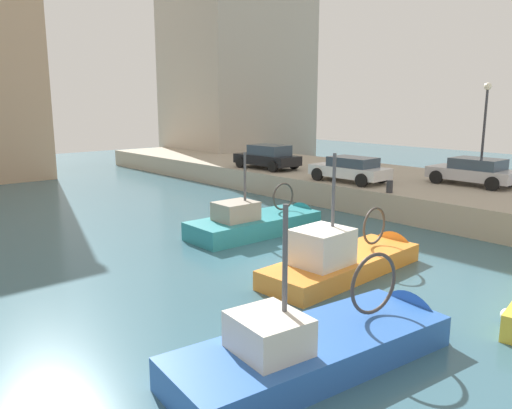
# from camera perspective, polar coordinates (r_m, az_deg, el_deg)

# --- Properties ---
(water_surface) EXTENTS (80.00, 80.00, 0.00)m
(water_surface) POSITION_cam_1_polar(r_m,az_deg,el_deg) (16.78, 5.74, -6.60)
(water_surface) COLOR #386070
(water_surface) RESTS_ON ground
(quay_wall) EXTENTS (9.00, 56.00, 1.20)m
(quay_wall) POSITION_cam_1_polar(r_m,az_deg,el_deg) (26.01, 23.40, 0.40)
(quay_wall) COLOR #ADA08C
(quay_wall) RESTS_ON ground
(fishing_boat_blue) EXTENTS (7.01, 2.84, 4.31)m
(fishing_boat_blue) POSITION_cam_1_polar(r_m,az_deg,el_deg) (10.99, 8.05, -16.34)
(fishing_boat_blue) COLOR #2D60B7
(fishing_boat_blue) RESTS_ON ground
(fishing_boat_teal) EXTENTS (6.32, 2.40, 4.20)m
(fishing_boat_teal) POSITION_cam_1_polar(r_m,az_deg,el_deg) (20.56, 0.66, -2.82)
(fishing_boat_teal) COLOR teal
(fishing_boat_teal) RESTS_ON ground
(fishing_boat_orange) EXTENTS (6.68, 2.16, 4.58)m
(fishing_boat_orange) POSITION_cam_1_polar(r_m,az_deg,el_deg) (16.17, 10.34, -6.80)
(fishing_boat_orange) COLOR orange
(fishing_boat_orange) RESTS_ON ground
(parked_car_black) EXTENTS (2.20, 4.09, 1.41)m
(parked_car_black) POSITION_cam_1_polar(r_m,az_deg,el_deg) (30.42, 1.31, 5.36)
(parked_car_black) COLOR black
(parked_car_black) RESTS_ON quay_wall
(parked_car_white) EXTENTS (1.99, 4.03, 1.26)m
(parked_car_white) POSITION_cam_1_polar(r_m,az_deg,el_deg) (25.84, 10.47, 3.92)
(parked_car_white) COLOR silver
(parked_car_white) RESTS_ON quay_wall
(parked_car_silver) EXTENTS (2.07, 4.04, 1.30)m
(parked_car_silver) POSITION_cam_1_polar(r_m,az_deg,el_deg) (26.62, 23.15, 3.44)
(parked_car_silver) COLOR #B7B7BC
(parked_car_silver) RESTS_ON quay_wall
(mooring_bollard_north) EXTENTS (0.28, 0.28, 0.55)m
(mooring_bollard_north) POSITION_cam_1_polar(r_m,az_deg,el_deg) (23.27, 14.67, 1.95)
(mooring_bollard_north) COLOR #2D2D33
(mooring_bollard_north) RESTS_ON quay_wall
(quay_streetlamp) EXTENTS (0.36, 0.36, 4.83)m
(quay_streetlamp) POSITION_cam_1_polar(r_m,az_deg,el_deg) (27.25, 24.19, 8.98)
(quay_streetlamp) COLOR #38383D
(quay_streetlamp) RESTS_ON quay_wall
(waterfront_building_east_mid) EXTENTS (11.20, 9.17, 21.04)m
(waterfront_building_east_mid) POSITION_cam_1_polar(r_m,az_deg,el_deg) (45.73, -2.11, 18.27)
(waterfront_building_east_mid) COLOR #B2A899
(waterfront_building_east_mid) RESTS_ON ground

